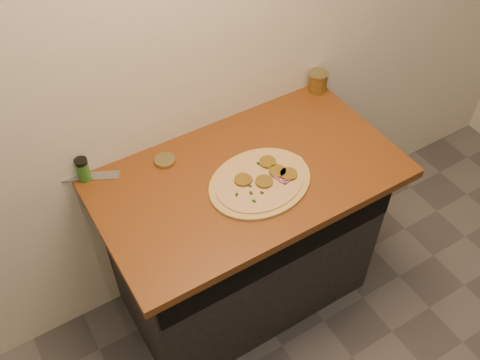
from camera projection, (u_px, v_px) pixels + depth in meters
cabinet at (243, 240)px, 2.44m from camera, size 1.10×0.60×0.86m
countertop at (248, 176)px, 2.10m from camera, size 1.20×0.70×0.04m
pizza at (261, 181)px, 2.04m from camera, size 0.46×0.46×0.03m
chefs_knife at (69, 177)px, 2.06m from camera, size 0.31×0.18×0.02m
mason_jar_lid at (165, 161)px, 2.12m from camera, size 0.11×0.11×0.02m
salsa_jar at (318, 82)px, 2.41m from camera, size 0.09×0.09×0.09m
spice_shaker at (83, 169)px, 2.02m from camera, size 0.05×0.05×0.10m
flour_spill at (287, 167)px, 2.10m from camera, size 0.20×0.20×0.00m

